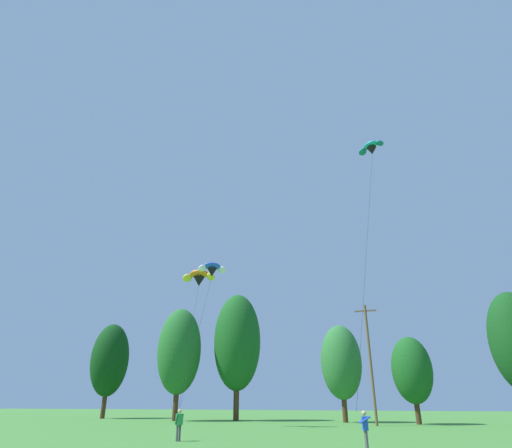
# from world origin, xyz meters

# --- Properties ---
(treeline_tree_a) EXTENTS (5.20, 5.20, 12.58)m
(treeline_tree_a) POSITION_xyz_m (-31.80, 50.31, 7.62)
(treeline_tree_a) COLOR #472D19
(treeline_tree_a) RESTS_ON ground_plane
(treeline_tree_b) EXTENTS (5.37, 5.37, 13.22)m
(treeline_tree_b) POSITION_xyz_m (-18.71, 46.34, 8.00)
(treeline_tree_b) COLOR #472D19
(treeline_tree_b) RESTS_ON ground_plane
(treeline_tree_c) EXTENTS (5.91, 5.91, 15.20)m
(treeline_tree_c) POSITION_xyz_m (-12.03, 49.15, 9.21)
(treeline_tree_c) COLOR #472D19
(treeline_tree_c) RESTS_ON ground_plane
(treeline_tree_d) EXTENTS (4.63, 4.63, 10.47)m
(treeline_tree_d) POSITION_xyz_m (0.98, 48.72, 6.34)
(treeline_tree_d) COLOR #472D19
(treeline_tree_d) RESTS_ON ground_plane
(treeline_tree_e) EXTENTS (4.11, 4.11, 8.54)m
(treeline_tree_e) POSITION_xyz_m (8.50, 46.69, 5.17)
(treeline_tree_e) COLOR #472D19
(treeline_tree_e) RESTS_ON ground_plane
(utility_pole) EXTENTS (2.20, 0.26, 11.35)m
(utility_pole) POSITION_xyz_m (4.64, 42.29, 5.94)
(utility_pole) COLOR brown
(utility_pole) RESTS_ON ground_plane
(kite_flyer_near) EXTENTS (0.37, 0.60, 1.69)m
(kite_flyer_near) POSITION_xyz_m (-5.32, 21.87, 0.99)
(kite_flyer_near) COLOR #4C4C51
(kite_flyer_near) RESTS_ON ground_plane
(kite_flyer_mid) EXTENTS (0.64, 0.67, 1.69)m
(kite_flyer_mid) POSITION_xyz_m (5.38, 20.12, 1.00)
(kite_flyer_mid) COLOR #4C4C51
(kite_flyer_mid) RESTS_ON ground_plane
(parafoil_kite_high_orange) EXTENTS (7.27, 13.67, 13.40)m
(parafoil_kite_high_orange) POSITION_xyz_m (-10.95, 34.90, 13.67)
(parafoil_kite_high_orange) COLOR orange
(parafoil_kite_mid_teal) EXTENTS (3.50, 11.34, 21.59)m
(parafoil_kite_mid_teal) POSITION_xyz_m (7.28, 30.38, 22.61)
(parafoil_kite_mid_teal) COLOR teal
(parafoil_kite_far_blue_white) EXTENTS (5.30, 13.83, 13.92)m
(parafoil_kite_far_blue_white) POSITION_xyz_m (-9.41, 34.64, 14.33)
(parafoil_kite_far_blue_white) COLOR blue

